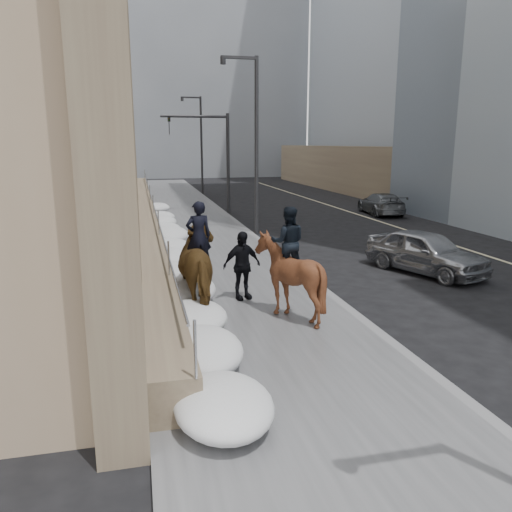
{
  "coord_description": "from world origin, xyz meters",
  "views": [
    {
      "loc": [
        -2.48,
        -8.7,
        4.24
      ],
      "look_at": [
        0.09,
        2.22,
        1.7
      ],
      "focal_mm": 35.0,
      "sensor_mm": 36.0,
      "label": 1
    }
  ],
  "objects": [
    {
      "name": "mounted_horse_left",
      "position": [
        -1.01,
        3.19,
        1.27
      ],
      "size": [
        1.48,
        2.72,
        2.76
      ],
      "rotation": [
        0.0,
        0.0,
        3.26
      ],
      "color": "#4A3216",
      "rests_on": "sidewalk"
    },
    {
      "name": "car_silver",
      "position": [
        6.73,
        5.76,
        0.72
      ],
      "size": [
        3.07,
        4.56,
        1.44
      ],
      "primitive_type": "imported",
      "rotation": [
        0.0,
        0.0,
        0.36
      ],
      "color": "#929498",
      "rests_on": "ground"
    },
    {
      "name": "mounted_horse_right",
      "position": [
        0.92,
        2.35,
        1.24
      ],
      "size": [
        2.02,
        2.17,
        2.67
      ],
      "rotation": [
        0.0,
        0.0,
        2.91
      ],
      "color": "#4E2916",
      "rests_on": "sidewalk"
    },
    {
      "name": "bg_building_far",
      "position": [
        -6.0,
        72.0,
        10.0
      ],
      "size": [
        24.0,
        12.0,
        20.0
      ],
      "primitive_type": "cube",
      "color": "gray",
      "rests_on": "ground"
    },
    {
      "name": "streetlight_mid",
      "position": [
        2.74,
        14.0,
        4.58
      ],
      "size": [
        1.71,
        0.24,
        8.0
      ],
      "color": "#2D2D30",
      "rests_on": "ground"
    },
    {
      "name": "traffic_signal",
      "position": [
        2.07,
        22.0,
        4.0
      ],
      "size": [
        4.1,
        0.22,
        6.0
      ],
      "color": "#2D2D30",
      "rests_on": "ground"
    },
    {
      "name": "bg_building_mid",
      "position": [
        4.0,
        60.0,
        14.0
      ],
      "size": [
        30.0,
        12.0,
        28.0
      ],
      "primitive_type": "cube",
      "color": "slate",
      "rests_on": "ground"
    },
    {
      "name": "lane_line",
      "position": [
        10.5,
        10.0,
        0.01
      ],
      "size": [
        0.15,
        70.0,
        0.01
      ],
      "primitive_type": "cube",
      "color": "#BFB78C",
      "rests_on": "ground"
    },
    {
      "name": "streetlight_far",
      "position": [
        2.74,
        34.0,
        4.58
      ],
      "size": [
        1.71,
        0.24,
        8.0
      ],
      "color": "#2D2D30",
      "rests_on": "ground"
    },
    {
      "name": "car_grey",
      "position": [
        11.9,
        19.05,
        0.65
      ],
      "size": [
        2.37,
        4.69,
        1.31
      ],
      "primitive_type": "imported",
      "rotation": [
        0.0,
        0.0,
        3.02
      ],
      "color": "#595D61",
      "rests_on": "ground"
    },
    {
      "name": "curb",
      "position": [
        2.62,
        10.0,
        0.06
      ],
      "size": [
        0.24,
        80.0,
        0.12
      ],
      "primitive_type": "cube",
      "color": "slate",
      "rests_on": "ground"
    },
    {
      "name": "snow_bank",
      "position": [
        -1.42,
        8.11,
        0.47
      ],
      "size": [
        1.7,
        18.1,
        0.76
      ],
      "color": "white",
      "rests_on": "sidewalk"
    },
    {
      "name": "sidewalk",
      "position": [
        0.0,
        10.0,
        0.06
      ],
      "size": [
        5.0,
        80.0,
        0.12
      ],
      "primitive_type": "cube",
      "color": "#4C4C4E",
      "rests_on": "ground"
    },
    {
      "name": "ground",
      "position": [
        0.0,
        0.0,
        0.0
      ],
      "size": [
        140.0,
        140.0,
        0.0
      ],
      "primitive_type": "plane",
      "color": "black",
      "rests_on": "ground"
    },
    {
      "name": "pedestrian",
      "position": [
        0.12,
        4.0,
        1.05
      ],
      "size": [
        1.17,
        0.72,
        1.86
      ],
      "primitive_type": "imported",
      "rotation": [
        0.0,
        0.0,
        0.27
      ],
      "color": "black",
      "rests_on": "sidewalk"
    },
    {
      "name": "limestone_building",
      "position": [
        -5.26,
        19.96,
        8.9
      ],
      "size": [
        6.1,
        44.0,
        18.0
      ],
      "color": "tan",
      "rests_on": "ground"
    }
  ]
}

